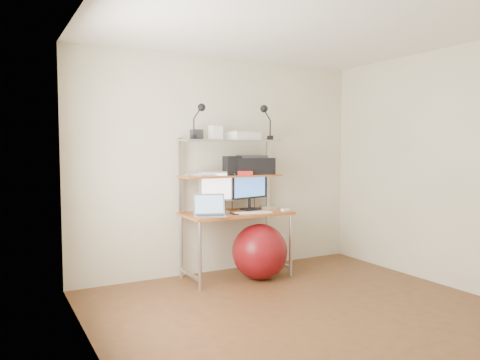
# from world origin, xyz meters

# --- Properties ---
(room) EXTENTS (3.60, 3.60, 3.60)m
(room) POSITION_xyz_m (0.00, 0.00, 1.25)
(room) COLOR brown
(room) RESTS_ON ground
(computer_desk) EXTENTS (1.20, 0.60, 1.57)m
(computer_desk) POSITION_xyz_m (0.00, 1.50, 0.96)
(computer_desk) COLOR #B06222
(computer_desk) RESTS_ON ground
(desktop) EXTENTS (1.20, 0.60, 0.00)m
(desktop) POSITION_xyz_m (0.00, 1.44, 0.74)
(desktop) COLOR #B06222
(desktop) RESTS_ON computer_desk
(mid_shelf) EXTENTS (1.18, 0.34, 0.00)m
(mid_shelf) POSITION_xyz_m (0.00, 1.57, 1.15)
(mid_shelf) COLOR #B06222
(mid_shelf) RESTS_ON computer_desk
(top_shelf) EXTENTS (1.18, 0.34, 0.00)m
(top_shelf) POSITION_xyz_m (0.00, 1.57, 1.55)
(top_shelf) COLOR #B2B2B7
(top_shelf) RESTS_ON computer_desk
(floor) EXTENTS (3.60, 3.60, 0.00)m
(floor) POSITION_xyz_m (0.00, 0.00, 0.00)
(floor) COLOR brown
(floor) RESTS_ON ground
(wall_outlet) EXTENTS (0.08, 0.01, 0.12)m
(wall_outlet) POSITION_xyz_m (0.85, 1.79, 0.30)
(wall_outlet) COLOR white
(wall_outlet) RESTS_ON room
(monitor_silver) EXTENTS (0.44, 0.17, 0.49)m
(monitor_silver) POSITION_xyz_m (-0.19, 1.53, 1.00)
(monitor_silver) COLOR silver
(monitor_silver) RESTS_ON desktop
(monitor_black) EXTENTS (0.53, 0.19, 0.53)m
(monitor_black) POSITION_xyz_m (0.23, 1.55, 1.01)
(monitor_black) COLOR black
(monitor_black) RESTS_ON desktop
(laptop) EXTENTS (0.40, 0.35, 0.29)m
(laptop) POSITION_xyz_m (-0.40, 1.29, 0.79)
(laptop) COLOR silver
(laptop) RESTS_ON desktop
(keyboard) EXTENTS (0.44, 0.19, 0.01)m
(keyboard) POSITION_xyz_m (0.12, 1.29, 0.75)
(keyboard) COLOR white
(keyboard) RESTS_ON desktop
(mouse) EXTENTS (0.10, 0.08, 0.03)m
(mouse) POSITION_xyz_m (0.54, 1.27, 0.75)
(mouse) COLOR white
(mouse) RESTS_ON desktop
(mac_mini) EXTENTS (0.24, 0.24, 0.04)m
(mac_mini) POSITION_xyz_m (0.46, 1.50, 0.76)
(mac_mini) COLOR silver
(mac_mini) RESTS_ON desktop
(phone) EXTENTS (0.08, 0.13, 0.01)m
(phone) POSITION_xyz_m (-0.10, 1.30, 0.74)
(phone) COLOR black
(phone) RESTS_ON desktop
(printer) EXTENTS (0.51, 0.39, 0.22)m
(printer) POSITION_xyz_m (0.28, 1.58, 1.25)
(printer) COLOR black
(printer) RESTS_ON mid_shelf
(nas_cube) EXTENTS (0.15, 0.15, 0.21)m
(nas_cube) POSITION_xyz_m (-0.01, 1.55, 1.26)
(nas_cube) COLOR black
(nas_cube) RESTS_ON mid_shelf
(red_box) EXTENTS (0.20, 0.16, 0.05)m
(red_box) POSITION_xyz_m (0.12, 1.47, 1.17)
(red_box) COLOR red
(red_box) RESTS_ON mid_shelf
(scanner) EXTENTS (0.41, 0.31, 0.10)m
(scanner) POSITION_xyz_m (0.15, 1.57, 1.60)
(scanner) COLOR white
(scanner) RESTS_ON top_shelf
(box_white) EXTENTS (0.14, 0.12, 0.15)m
(box_white) POSITION_xyz_m (-0.21, 1.53, 1.63)
(box_white) COLOR white
(box_white) RESTS_ON top_shelf
(box_grey) EXTENTS (0.13, 0.13, 0.11)m
(box_grey) POSITION_xyz_m (-0.41, 1.60, 1.61)
(box_grey) COLOR #2A2A2C
(box_grey) RESTS_ON top_shelf
(clip_lamp_left) EXTENTS (0.15, 0.08, 0.38)m
(clip_lamp_left) POSITION_xyz_m (-0.42, 1.47, 1.83)
(clip_lamp_left) COLOR black
(clip_lamp_left) RESTS_ON top_shelf
(clip_lamp_right) EXTENTS (0.16, 0.09, 0.40)m
(clip_lamp_right) POSITION_xyz_m (0.42, 1.52, 1.85)
(clip_lamp_right) COLOR black
(clip_lamp_right) RESTS_ON top_shelf
(exercise_ball) EXTENTS (0.62, 0.62, 0.62)m
(exercise_ball) POSITION_xyz_m (0.19, 1.25, 0.31)
(exercise_ball) COLOR maroon
(exercise_ball) RESTS_ON floor
(paper_stack) EXTENTS (0.39, 0.41, 0.02)m
(paper_stack) POSITION_xyz_m (-0.37, 1.57, 1.16)
(paper_stack) COLOR white
(paper_stack) RESTS_ON mid_shelf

